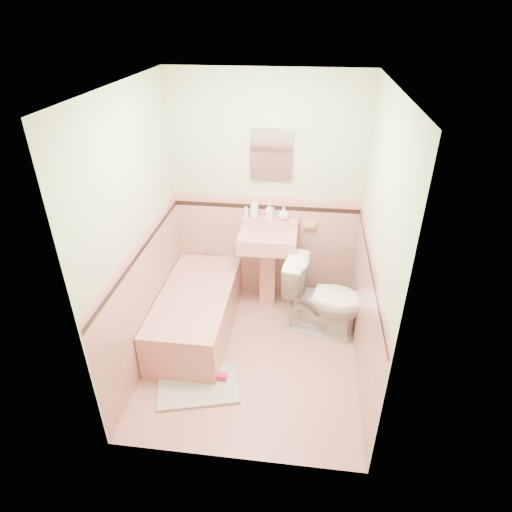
# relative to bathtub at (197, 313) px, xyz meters

# --- Properties ---
(floor) EXTENTS (2.20, 2.20, 0.00)m
(floor) POSITION_rel_bathtub_xyz_m (0.63, -0.33, -0.23)
(floor) COLOR tan
(floor) RESTS_ON ground
(ceiling) EXTENTS (2.20, 2.20, 0.00)m
(ceiling) POSITION_rel_bathtub_xyz_m (0.63, -0.33, 2.27)
(ceiling) COLOR white
(ceiling) RESTS_ON ground
(wall_back) EXTENTS (2.50, 0.00, 2.50)m
(wall_back) POSITION_rel_bathtub_xyz_m (0.63, 0.77, 1.02)
(wall_back) COLOR #F7E8C9
(wall_back) RESTS_ON ground
(wall_front) EXTENTS (2.50, 0.00, 2.50)m
(wall_front) POSITION_rel_bathtub_xyz_m (0.63, -1.43, 1.02)
(wall_front) COLOR #F7E8C9
(wall_front) RESTS_ON ground
(wall_left) EXTENTS (0.00, 2.50, 2.50)m
(wall_left) POSITION_rel_bathtub_xyz_m (-0.37, -0.33, 1.02)
(wall_left) COLOR #F7E8C9
(wall_left) RESTS_ON ground
(wall_right) EXTENTS (0.00, 2.50, 2.50)m
(wall_right) POSITION_rel_bathtub_xyz_m (1.63, -0.33, 1.02)
(wall_right) COLOR #F7E8C9
(wall_right) RESTS_ON ground
(wainscot_back) EXTENTS (2.00, 0.00, 2.00)m
(wainscot_back) POSITION_rel_bathtub_xyz_m (0.63, 0.76, 0.38)
(wainscot_back) COLOR tan
(wainscot_back) RESTS_ON ground
(wainscot_front) EXTENTS (2.00, 0.00, 2.00)m
(wainscot_front) POSITION_rel_bathtub_xyz_m (0.63, -1.42, 0.38)
(wainscot_front) COLOR tan
(wainscot_front) RESTS_ON ground
(wainscot_left) EXTENTS (0.00, 2.20, 2.20)m
(wainscot_left) POSITION_rel_bathtub_xyz_m (-0.36, -0.33, 0.38)
(wainscot_left) COLOR tan
(wainscot_left) RESTS_ON ground
(wainscot_right) EXTENTS (0.00, 2.20, 2.20)m
(wainscot_right) POSITION_rel_bathtub_xyz_m (1.62, -0.33, 0.38)
(wainscot_right) COLOR tan
(wainscot_right) RESTS_ON ground
(accent_back) EXTENTS (2.00, 0.00, 2.00)m
(accent_back) POSITION_rel_bathtub_xyz_m (0.63, 0.75, 0.90)
(accent_back) COLOR black
(accent_back) RESTS_ON ground
(accent_front) EXTENTS (2.00, 0.00, 2.00)m
(accent_front) POSITION_rel_bathtub_xyz_m (0.63, -1.41, 0.90)
(accent_front) COLOR black
(accent_front) RESTS_ON ground
(accent_left) EXTENTS (0.00, 2.20, 2.20)m
(accent_left) POSITION_rel_bathtub_xyz_m (-0.35, -0.33, 0.89)
(accent_left) COLOR black
(accent_left) RESTS_ON ground
(accent_right) EXTENTS (0.00, 2.20, 2.20)m
(accent_right) POSITION_rel_bathtub_xyz_m (1.61, -0.33, 0.89)
(accent_right) COLOR black
(accent_right) RESTS_ON ground
(cap_back) EXTENTS (2.00, 0.00, 2.00)m
(cap_back) POSITION_rel_bathtub_xyz_m (0.63, 0.75, 0.99)
(cap_back) COLOR tan
(cap_back) RESTS_ON ground
(cap_front) EXTENTS (2.00, 0.00, 2.00)m
(cap_front) POSITION_rel_bathtub_xyz_m (0.63, -1.41, 0.99)
(cap_front) COLOR tan
(cap_front) RESTS_ON ground
(cap_left) EXTENTS (0.00, 2.20, 2.20)m
(cap_left) POSITION_rel_bathtub_xyz_m (-0.35, -0.33, 1.00)
(cap_left) COLOR tan
(cap_left) RESTS_ON ground
(cap_right) EXTENTS (0.00, 2.20, 2.20)m
(cap_right) POSITION_rel_bathtub_xyz_m (1.61, -0.33, 1.00)
(cap_right) COLOR tan
(cap_right) RESTS_ON ground
(bathtub) EXTENTS (0.70, 1.50, 0.45)m
(bathtub) POSITION_rel_bathtub_xyz_m (0.00, 0.00, 0.00)
(bathtub) COLOR tan
(bathtub) RESTS_ON floor
(tub_faucet) EXTENTS (0.04, 0.12, 0.04)m
(tub_faucet) POSITION_rel_bathtub_xyz_m (0.00, 0.72, 0.41)
(tub_faucet) COLOR silver
(tub_faucet) RESTS_ON wall_back
(sink) EXTENTS (0.60, 0.49, 0.94)m
(sink) POSITION_rel_bathtub_xyz_m (0.68, 0.53, 0.25)
(sink) COLOR tan
(sink) RESTS_ON floor
(sink_faucet) EXTENTS (0.02, 0.02, 0.10)m
(sink_faucet) POSITION_rel_bathtub_xyz_m (0.68, 0.67, 0.72)
(sink_faucet) COLOR silver
(sink_faucet) RESTS_ON sink
(medicine_cabinet) EXTENTS (0.38, 0.04, 0.48)m
(medicine_cabinet) POSITION_rel_bathtub_xyz_m (0.68, 0.74, 1.47)
(medicine_cabinet) COLOR white
(medicine_cabinet) RESTS_ON wall_back
(soap_dish) EXTENTS (0.13, 0.08, 0.04)m
(soap_dish) POSITION_rel_bathtub_xyz_m (1.10, 0.73, 0.72)
(soap_dish) COLOR tan
(soap_dish) RESTS_ON wall_back
(soap_bottle_left) EXTENTS (0.11, 0.11, 0.24)m
(soap_bottle_left) POSITION_rel_bathtub_xyz_m (0.51, 0.71, 0.90)
(soap_bottle_left) COLOR #B2B2B2
(soap_bottle_left) RESTS_ON sink
(soap_bottle_mid) EXTENTS (0.09, 0.09, 0.18)m
(soap_bottle_mid) POSITION_rel_bathtub_xyz_m (0.68, 0.71, 0.87)
(soap_bottle_mid) COLOR #B2B2B2
(soap_bottle_mid) RESTS_ON sink
(soap_bottle_right) EXTENTS (0.12, 0.12, 0.14)m
(soap_bottle_right) POSITION_rel_bathtub_xyz_m (0.82, 0.71, 0.85)
(soap_bottle_right) COLOR #B2B2B2
(soap_bottle_right) RESTS_ON sink
(tube) EXTENTS (0.05, 0.05, 0.12)m
(tube) POSITION_rel_bathtub_xyz_m (0.42, 0.71, 0.84)
(tube) COLOR white
(tube) RESTS_ON sink
(toilet) EXTENTS (0.89, 0.62, 0.82)m
(toilet) POSITION_rel_bathtub_xyz_m (1.30, 0.17, 0.19)
(toilet) COLOR white
(toilet) RESTS_ON floor
(bucket) EXTENTS (0.28, 0.28, 0.22)m
(bucket) POSITION_rel_bathtub_xyz_m (1.06, 0.54, -0.11)
(bucket) COLOR #0E24AF
(bucket) RESTS_ON floor
(bath_mat) EXTENTS (0.81, 0.64, 0.03)m
(bath_mat) POSITION_rel_bathtub_xyz_m (0.19, -0.78, -0.21)
(bath_mat) COLOR gray
(bath_mat) RESTS_ON floor
(shoe) EXTENTS (0.14, 0.08, 0.05)m
(shoe) POSITION_rel_bathtub_xyz_m (0.37, -0.67, -0.17)
(shoe) COLOR #BF1E59
(shoe) RESTS_ON bath_mat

